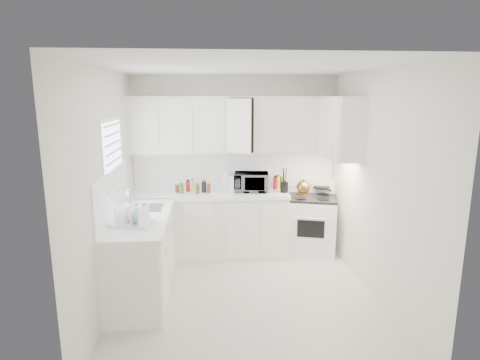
{
  "coord_description": "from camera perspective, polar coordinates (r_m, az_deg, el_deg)",
  "views": [
    {
      "loc": [
        -0.43,
        -4.26,
        2.31
      ],
      "look_at": [
        0.0,
        0.7,
        1.25
      ],
      "focal_mm": 29.77,
      "sensor_mm": 36.0,
      "label": 1
    }
  ],
  "objects": [
    {
      "name": "paper_towel",
      "position": [
        5.84,
        -2.1,
        -0.1
      ],
      "size": [
        0.12,
        0.12,
        0.27
      ],
      "primitive_type": "cylinder",
      "color": "white",
      "rests_on": "countertop_back"
    },
    {
      "name": "lower_cabinets_left",
      "position": [
        4.89,
        -13.87,
        -10.69
      ],
      "size": [
        0.6,
        1.6,
        0.9
      ],
      "primitive_type": null,
      "color": "white",
      "rests_on": "floor"
    },
    {
      "name": "rice_cooker",
      "position": [
        5.83,
        -0.4,
        -0.16
      ],
      "size": [
        0.32,
        0.32,
        0.26
      ],
      "primitive_type": null,
      "rotation": [
        0.0,
        0.0,
        -0.3
      ],
      "color": "white",
      "rests_on": "countertop_back"
    },
    {
      "name": "upper_cabinets_back",
      "position": [
        5.77,
        -0.63,
        3.95
      ],
      "size": [
        3.0,
        0.33,
        0.8
      ],
      "primitive_type": null,
      "color": "white",
      "rests_on": "wall_back"
    },
    {
      "name": "window_blinds",
      "position": [
        4.79,
        -17.57,
        2.32
      ],
      "size": [
        0.06,
        0.96,
        1.06
      ],
      "primitive_type": null,
      "color": "white",
      "rests_on": "wall_left"
    },
    {
      "name": "tea_kettle",
      "position": [
        5.7,
        9.06,
        -0.9
      ],
      "size": [
        0.29,
        0.26,
        0.22
      ],
      "primitive_type": null,
      "rotation": [
        0.0,
        0.0,
        -0.3
      ],
      "color": "brown",
      "rests_on": "stove"
    },
    {
      "name": "dish_rack",
      "position": [
        4.43,
        -15.26,
        -4.73
      ],
      "size": [
        0.49,
        0.41,
        0.23
      ],
      "primitive_type": null,
      "rotation": [
        0.0,
        0.0,
        -0.26
      ],
      "color": "white",
      "rests_on": "countertop_left"
    },
    {
      "name": "spice_left_0",
      "position": [
        5.84,
        -8.95,
        -0.94
      ],
      "size": [
        0.06,
        0.06,
        0.13
      ],
      "primitive_type": "cylinder",
      "color": "brown",
      "rests_on": "countertop_back"
    },
    {
      "name": "spice_left_6",
      "position": [
        5.83,
        -4.54,
        -0.86
      ],
      "size": [
        0.06,
        0.06,
        0.13
      ],
      "primitive_type": "cylinder",
      "color": "brown",
      "rests_on": "countertop_back"
    },
    {
      "name": "backsplash_left",
      "position": [
        4.71,
        -17.82,
        -1.89
      ],
      "size": [
        0.02,
        1.6,
        0.55
      ],
      "primitive_type": "cube",
      "color": "white",
      "rests_on": "wall_left"
    },
    {
      "name": "frying_pan",
      "position": [
        6.11,
        11.59,
        -0.95
      ],
      "size": [
        0.33,
        0.46,
        0.04
      ],
      "primitive_type": null,
      "rotation": [
        0.0,
        0.0,
        0.23
      ],
      "color": "black",
      "rests_on": "stove"
    },
    {
      "name": "backsplash_back",
      "position": [
        5.97,
        -0.74,
        1.54
      ],
      "size": [
        2.98,
        0.02,
        0.55
      ],
      "primitive_type": "cube",
      "color": "white",
      "rests_on": "wall_back"
    },
    {
      "name": "wall_right",
      "position": [
        4.78,
        18.97,
        -0.83
      ],
      "size": [
        0.0,
        3.2,
        3.2
      ],
      "primitive_type": "plane",
      "rotation": [
        1.57,
        0.0,
        -1.57
      ],
      "color": "white",
      "rests_on": "ground"
    },
    {
      "name": "wall_front",
      "position": [
        2.88,
        4.0,
        -8.57
      ],
      "size": [
        3.0,
        0.0,
        3.0
      ],
      "primitive_type": "plane",
      "rotation": [
        -1.57,
        0.0,
        0.0
      ],
      "color": "white",
      "rests_on": "ground"
    },
    {
      "name": "wall_left",
      "position": [
        4.51,
        -18.56,
        -1.57
      ],
      "size": [
        0.0,
        3.2,
        3.2
      ],
      "primitive_type": "plane",
      "rotation": [
        1.57,
        0.0,
        1.57
      ],
      "color": "white",
      "rests_on": "ground"
    },
    {
      "name": "sauce_right_0",
      "position": [
        5.94,
        4.94,
        -0.31
      ],
      "size": [
        0.06,
        0.06,
        0.19
      ],
      "primitive_type": "cylinder",
      "color": "red",
      "rests_on": "countertop_back"
    },
    {
      "name": "ceiling",
      "position": [
        4.29,
        0.84,
        15.89
      ],
      "size": [
        3.2,
        3.2,
        0.0
      ],
      "primitive_type": "plane",
      "rotation": [
        3.14,
        0.0,
        0.0
      ],
      "color": "white",
      "rests_on": "ground"
    },
    {
      "name": "wall_back",
      "position": [
        5.96,
        -0.75,
        2.27
      ],
      "size": [
        3.0,
        0.0,
        3.0
      ],
      "primitive_type": "plane",
      "rotation": [
        1.57,
        0.0,
        0.0
      ],
      "color": "white",
      "rests_on": "ground"
    },
    {
      "name": "spice_left_5",
      "position": [
        5.74,
        -5.28,
        -1.07
      ],
      "size": [
        0.06,
        0.06,
        0.13
      ],
      "primitive_type": "cylinder",
      "color": "black",
      "rests_on": "countertop_back"
    },
    {
      "name": "spice_left_4",
      "position": [
        5.83,
        -6.01,
        -0.89
      ],
      "size": [
        0.06,
        0.06,
        0.13
      ],
      "primitive_type": "cylinder",
      "color": "brown",
      "rests_on": "countertop_back"
    },
    {
      "name": "sauce_right_2",
      "position": [
        5.96,
        5.99,
        -0.29
      ],
      "size": [
        0.06,
        0.06,
        0.19
      ],
      "primitive_type": "cylinder",
      "color": "brown",
      "rests_on": "countertop_back"
    },
    {
      "name": "countertop_left",
      "position": [
        4.73,
        -14.03,
        -5.37
      ],
      "size": [
        0.64,
        1.62,
        0.05
      ],
      "primitive_type": "cube",
      "color": "white",
      "rests_on": "lower_cabinets_left"
    },
    {
      "name": "spice_left_1",
      "position": [
        5.75,
        -8.27,
        -1.13
      ],
      "size": [
        0.06,
        0.06,
        0.13
      ],
      "primitive_type": "cylinder",
      "color": "#3E802A",
      "rests_on": "countertop_back"
    },
    {
      "name": "upper_cabinets_right",
      "position": [
        5.44,
        14.06,
        3.09
      ],
      "size": [
        0.33,
        0.9,
        0.8
      ],
      "primitive_type": null,
      "color": "white",
      "rests_on": "wall_right"
    },
    {
      "name": "lower_cabinets_back",
      "position": [
        5.86,
        -4.33,
        -6.51
      ],
      "size": [
        2.22,
        0.6,
        0.9
      ],
      "primitive_type": null,
      "color": "white",
      "rests_on": "floor"
    },
    {
      "name": "stove",
      "position": [
        6.03,
        10.2,
        -5.21
      ],
      "size": [
        0.84,
        0.76,
        1.09
      ],
      "primitive_type": null,
      "rotation": [
        0.0,
        0.0,
        -0.28
      ],
      "color": "white",
      "rests_on": "floor"
    },
    {
      "name": "floor",
      "position": [
        4.87,
        0.74,
        -16.33
      ],
      "size": [
        3.2,
        3.2,
        0.0
      ],
      "primitive_type": "plane",
      "color": "silver",
      "rests_on": "ground"
    },
    {
      "name": "spice_left_3",
      "position": [
        5.74,
        -6.77,
        -1.1
      ],
      "size": [
        0.06,
        0.06,
        0.13
      ],
      "primitive_type": "cylinder",
      "color": "#DDF539",
      "rests_on": "countertop_back"
    },
    {
      "name": "microwave",
      "position": [
        5.74,
        1.63,
        0.0
      ],
      "size": [
        0.52,
        0.33,
        0.33
      ],
      "primitive_type": "imported",
      "rotation": [
        0.0,
        0.0,
        -0.13
      ],
      "color": "gray",
      "rests_on": "countertop_back"
    },
    {
      "name": "sink",
      "position": [
        5.03,
        -13.51,
        -2.61
      ],
      "size": [
        0.42,
        0.38,
        0.3
      ],
      "primitive_type": null,
      "color": "gray",
      "rests_on": "countertop_left"
    },
    {
      "name": "countertop_back",
      "position": [
        5.72,
        -4.41,
        -2.03
      ],
      "size": [
        2.24,
        0.64,
        0.05
      ],
      "primitive_type": "cube",
      "color": "white",
      "rests_on": "lower_cabinets_back"
    },
    {
      "name": "utensil_crock",
      "position": [
        5.7,
        6.38,
        0.01
      ],
      "size": [
        0.12,
        0.12,
        0.36
      ],
      "primitive_type": null,
      "rotation": [
        0.0,
        0.0,
        -0.03
      ],
      "color": "black",
      "rests_on": "countertop_back"
    },
    {
      "name": "spice_left_2",
      "position": [
        5.83,
        -7.48,
        -0.91
      ],
      "size": [
        0.06,
        0.06,
        0.13
      ],
      "primitive_type": "cylinder",
      "color": "red",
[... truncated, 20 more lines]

